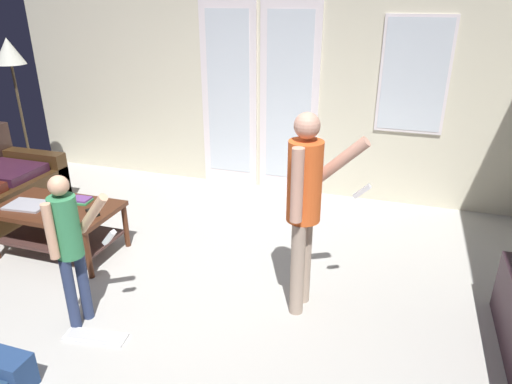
{
  "coord_description": "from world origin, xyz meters",
  "views": [
    {
      "loc": [
        1.65,
        -2.46,
        2.2
      ],
      "look_at": [
        0.75,
        0.34,
        0.94
      ],
      "focal_mm": 32.48,
      "sensor_mm": 36.0,
      "label": 1
    }
  ],
  "objects": [
    {
      "name": "cup_near_edge",
      "position": [
        -1.34,
        0.76,
        0.51
      ],
      "size": [
        0.09,
        0.09,
        0.1
      ],
      "primitive_type": "cylinder",
      "color": "green",
      "rests_on": "coffee_table"
    },
    {
      "name": "book_stack",
      "position": [
        -1.04,
        0.7,
        0.48
      ],
      "size": [
        0.19,
        0.17,
        0.04
      ],
      "color": "#358A4B",
      "rests_on": "coffee_table"
    },
    {
      "name": "wall_back_with_doors",
      "position": [
        0.04,
        2.67,
        1.38
      ],
      "size": [
        6.15,
        0.09,
        2.84
      ],
      "color": "beige",
      "rests_on": "ground_plane"
    },
    {
      "name": "backpack",
      "position": [
        -0.45,
        -0.9,
        0.11
      ],
      "size": [
        0.34,
        0.21,
        0.23
      ],
      "color": "navy",
      "rests_on": "ground_plane"
    },
    {
      "name": "tv_remote_black",
      "position": [
        -0.79,
        0.53,
        0.47
      ],
      "size": [
        0.17,
        0.12,
        0.02
      ],
      "primitive_type": "cube",
      "rotation": [
        0.0,
        0.0,
        -0.46
      ],
      "color": "black",
      "rests_on": "coffee_table"
    },
    {
      "name": "coffee_table",
      "position": [
        -1.19,
        0.55,
        0.34
      ],
      "size": [
        1.07,
        0.63,
        0.46
      ],
      "color": "#4C2615",
      "rests_on": "ground_plane"
    },
    {
      "name": "ground_plane",
      "position": [
        0.0,
        0.0,
        -0.01
      ],
      "size": [
        6.15,
        5.42,
        0.02
      ],
      "primitive_type": "cube",
      "color": "#BAB8B0"
    },
    {
      "name": "laptop_closed",
      "position": [
        -1.44,
        0.48,
        0.47
      ],
      "size": [
        0.38,
        0.28,
        0.02
      ],
      "primitive_type": "cube",
      "rotation": [
        0.0,
        0.0,
        0.1
      ],
      "color": "#ADACB4",
      "rests_on": "coffee_table"
    },
    {
      "name": "person_adult",
      "position": [
        1.08,
        0.43,
        0.9
      ],
      "size": [
        0.56,
        0.41,
        1.51
      ],
      "color": "tan",
      "rests_on": "ground_plane"
    },
    {
      "name": "floor_lamp",
      "position": [
        -2.7,
        1.87,
        1.52
      ],
      "size": [
        0.34,
        0.34,
        1.76
      ],
      "color": "#29321F",
      "rests_on": "ground_plane"
    },
    {
      "name": "loose_keyboard",
      "position": [
        -0.2,
        -0.37,
        0.01
      ],
      "size": [
        0.45,
        0.19,
        0.02
      ],
      "color": "white",
      "rests_on": "ground_plane"
    },
    {
      "name": "person_child",
      "position": [
        -0.38,
        -0.24,
        0.68
      ],
      "size": [
        0.42,
        0.31,
        1.14
      ],
      "color": "navy",
      "rests_on": "ground_plane"
    }
  ]
}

